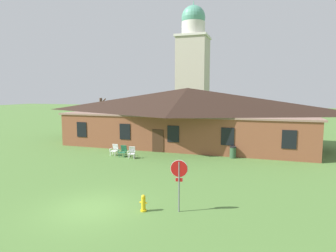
{
  "coord_description": "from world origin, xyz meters",
  "views": [
    {
      "loc": [
        7.56,
        -11.11,
        5.48
      ],
      "look_at": [
        1.15,
        8.18,
        3.08
      ],
      "focal_mm": 30.54,
      "sensor_mm": 36.0,
      "label": 1
    }
  ],
  "objects_px": {
    "lawn_chair_left_end": "(132,152)",
    "trash_bin": "(233,152)",
    "fire_hydrant": "(143,203)",
    "stop_sign": "(179,175)",
    "lawn_chair_near_door": "(123,151)",
    "lawn_chair_by_porch": "(115,149)"
  },
  "relations": [
    {
      "from": "lawn_chair_left_end",
      "to": "trash_bin",
      "type": "height_order",
      "value": "trash_bin"
    },
    {
      "from": "lawn_chair_left_end",
      "to": "fire_hydrant",
      "type": "relative_size",
      "value": 1.21
    },
    {
      "from": "stop_sign",
      "to": "lawn_chair_near_door",
      "type": "bearing_deg",
      "value": 129.28
    },
    {
      "from": "lawn_chair_by_porch",
      "to": "lawn_chair_near_door",
      "type": "xyz_separation_m",
      "value": [
        0.98,
        -0.27,
        0.0
      ]
    },
    {
      "from": "lawn_chair_by_porch",
      "to": "trash_bin",
      "type": "distance_m",
      "value": 10.19
    },
    {
      "from": "lawn_chair_by_porch",
      "to": "lawn_chair_near_door",
      "type": "bearing_deg",
      "value": -15.55
    },
    {
      "from": "lawn_chair_left_end",
      "to": "fire_hydrant",
      "type": "height_order",
      "value": "lawn_chair_left_end"
    },
    {
      "from": "lawn_chair_by_porch",
      "to": "lawn_chair_left_end",
      "type": "distance_m",
      "value": 2.01
    },
    {
      "from": "stop_sign",
      "to": "lawn_chair_left_end",
      "type": "bearing_deg",
      "value": 126.46
    },
    {
      "from": "lawn_chair_by_porch",
      "to": "lawn_chair_left_end",
      "type": "height_order",
      "value": "same"
    },
    {
      "from": "lawn_chair_by_porch",
      "to": "lawn_chair_left_end",
      "type": "bearing_deg",
      "value": -15.94
    },
    {
      "from": "lawn_chair_near_door",
      "to": "fire_hydrant",
      "type": "distance_m",
      "value": 11.68
    },
    {
      "from": "lawn_chair_by_porch",
      "to": "trash_bin",
      "type": "relative_size",
      "value": 0.98
    },
    {
      "from": "lawn_chair_left_end",
      "to": "trash_bin",
      "type": "xyz_separation_m",
      "value": [
        8.04,
        2.67,
        -0.0
      ]
    },
    {
      "from": "stop_sign",
      "to": "lawn_chair_by_porch",
      "type": "bearing_deg",
      "value": 131.85
    },
    {
      "from": "lawn_chair_by_porch",
      "to": "trash_bin",
      "type": "bearing_deg",
      "value": 12.01
    },
    {
      "from": "lawn_chair_by_porch",
      "to": "fire_hydrant",
      "type": "distance_m",
      "value": 12.45
    },
    {
      "from": "stop_sign",
      "to": "fire_hydrant",
      "type": "height_order",
      "value": "stop_sign"
    },
    {
      "from": "stop_sign",
      "to": "lawn_chair_near_door",
      "type": "distance_m",
      "value": 12.27
    },
    {
      "from": "trash_bin",
      "to": "lawn_chair_near_door",
      "type": "bearing_deg",
      "value": -165.1
    },
    {
      "from": "stop_sign",
      "to": "trash_bin",
      "type": "height_order",
      "value": "stop_sign"
    },
    {
      "from": "lawn_chair_by_porch",
      "to": "lawn_chair_left_end",
      "type": "xyz_separation_m",
      "value": [
        1.93,
        -0.55,
        0.0
      ]
    }
  ]
}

